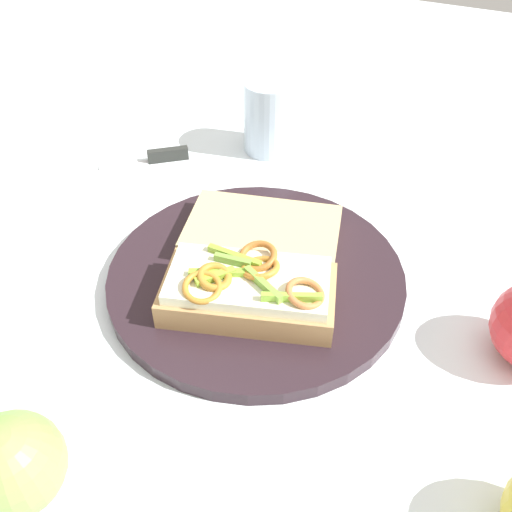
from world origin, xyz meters
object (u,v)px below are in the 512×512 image
(sandwich, at_px, (248,290))
(knife, at_px, (159,157))
(plate, at_px, (256,276))
(bread_slice_side, at_px, (263,233))
(drinking_glass, at_px, (270,117))
(apple_1, at_px, (12,465))

(sandwich, relative_size, knife, 1.80)
(plate, xyz_separation_m, bread_slice_side, (0.05, 0.01, 0.02))
(plate, height_order, bread_slice_side, bread_slice_side)
(sandwich, height_order, knife, sandwich)
(knife, bearing_deg, sandwich, 99.99)
(sandwich, relative_size, bread_slice_side, 1.11)
(bread_slice_side, bearing_deg, drinking_glass, -81.77)
(sandwich, distance_m, bread_slice_side, 0.10)
(sandwich, bearing_deg, bread_slice_side, -90.00)
(drinking_glass, xyz_separation_m, knife, (-0.09, 0.12, -0.04))
(plate, distance_m, knife, 0.27)
(drinking_glass, bearing_deg, apple_1, -175.90)
(sandwich, bearing_deg, plate, -89.99)
(bread_slice_side, distance_m, drinking_glass, 0.22)
(sandwich, xyz_separation_m, bread_slice_side, (0.09, 0.03, -0.01))
(drinking_glass, bearing_deg, sandwich, -159.58)
(knife, bearing_deg, bread_slice_side, 112.80)
(drinking_glass, relative_size, knife, 0.98)
(plate, relative_size, bread_slice_side, 1.88)
(drinking_glass, bearing_deg, plate, -158.93)
(apple_1, xyz_separation_m, drinking_glass, (0.53, 0.04, 0.01))
(sandwich, bearing_deg, drinking_glass, -86.38)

